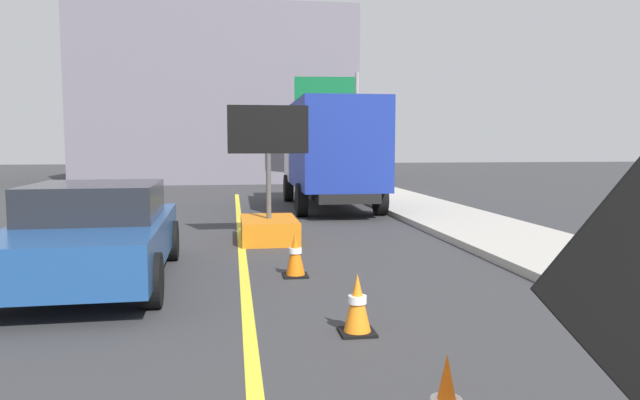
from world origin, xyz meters
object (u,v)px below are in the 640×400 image
object	(u,v)px
pickup_car	(94,233)
highway_guide_sign	(339,109)
box_truck	(331,151)
traffic_cone_mid_lane	(357,304)
arrow_board_trailer	(269,217)
traffic_cone_far_lane	(295,254)

from	to	relation	value
pickup_car	highway_guide_sign	xyz separation A→B (m)	(6.50, 16.61, 2.73)
box_truck	traffic_cone_mid_lane	distance (m)	11.80
box_truck	pickup_car	xyz separation A→B (m)	(-4.84, -8.81, -1.04)
arrow_board_trailer	pickup_car	world-z (taller)	arrow_board_trailer
pickup_car	traffic_cone_mid_lane	size ratio (longest dim) A/B	7.14
arrow_board_trailer	traffic_cone_mid_lane	xyz separation A→B (m)	(0.54, -5.98, -0.17)
highway_guide_sign	traffic_cone_far_lane	xyz separation A→B (m)	(-3.68, -16.71, -3.09)
box_truck	highway_guide_sign	bearing A→B (deg)	77.98
pickup_car	traffic_cone_far_lane	size ratio (longest dim) A/B	6.62
box_truck	pickup_car	bearing A→B (deg)	-118.79
box_truck	traffic_cone_mid_lane	bearing A→B (deg)	-98.18
arrow_board_trailer	pickup_car	size ratio (longest dim) A/B	0.60
pickup_car	traffic_cone_far_lane	xyz separation A→B (m)	(2.82, -0.09, -0.36)
arrow_board_trailer	box_truck	size ratio (longest dim) A/B	0.40
box_truck	traffic_cone_mid_lane	xyz separation A→B (m)	(-1.67, -11.59, -1.43)
arrow_board_trailer	highway_guide_sign	xyz separation A→B (m)	(3.86, 13.42, 2.94)
traffic_cone_mid_lane	highway_guide_sign	bearing A→B (deg)	80.26
arrow_board_trailer	traffic_cone_far_lane	world-z (taller)	arrow_board_trailer
box_truck	pickup_car	world-z (taller)	box_truck
traffic_cone_far_lane	traffic_cone_mid_lane	bearing A→B (deg)	-82.57
pickup_car	traffic_cone_mid_lane	xyz separation A→B (m)	(3.18, -2.78, -0.39)
arrow_board_trailer	box_truck	xyz separation A→B (m)	(2.20, 5.62, 1.25)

